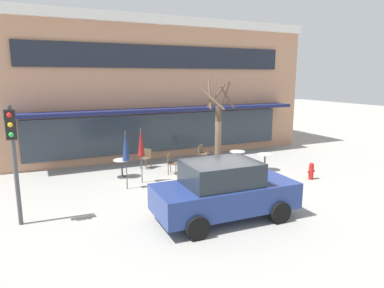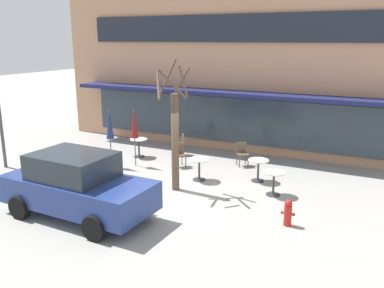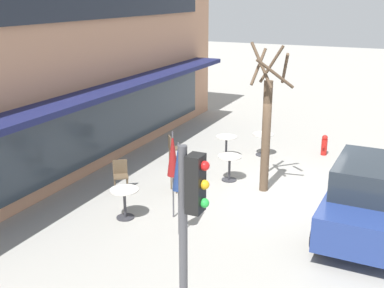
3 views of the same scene
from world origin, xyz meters
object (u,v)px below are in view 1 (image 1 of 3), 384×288
object	(u,v)px
cafe_chair_2	(147,157)
street_tree	(218,138)
traffic_light_pole	(13,146)
cafe_table_mid_patio	(210,165)
fire_hydrant	(311,171)
cafe_table_near_wall	(237,156)
patio_umbrella_green_folded	(141,142)
cafe_table_by_tree	(265,159)
parked_sedan	(224,190)
cafe_table_streetside	(122,165)
cafe_chair_1	(171,162)
cafe_chair_0	(202,152)
patio_umbrella_cream_folded	(126,146)

from	to	relation	value
cafe_chair_2	street_tree	xyz separation A→B (m)	(1.72, -3.60, 1.35)
traffic_light_pole	cafe_table_mid_patio	bearing A→B (deg)	16.03
traffic_light_pole	fire_hydrant	world-z (taller)	traffic_light_pole
cafe_table_near_wall	patio_umbrella_green_folded	size ratio (longest dim) A/B	0.35
cafe_table_by_tree	parked_sedan	bearing A→B (deg)	-138.58
cafe_table_near_wall	cafe_table_mid_patio	distance (m)	2.00
cafe_table_by_tree	cafe_chair_2	size ratio (longest dim) A/B	0.85
cafe_table_by_tree	cafe_chair_2	bearing A→B (deg)	150.29
cafe_table_streetside	cafe_table_mid_patio	world-z (taller)	same
cafe_table_near_wall	traffic_light_pole	world-z (taller)	traffic_light_pole
patio_umbrella_green_folded	street_tree	distance (m)	3.00
cafe_table_mid_patio	traffic_light_pole	size ratio (longest dim) A/B	0.22
cafe_chair_1	parked_sedan	size ratio (longest dim) A/B	0.21
cafe_table_near_wall	cafe_chair_0	bearing A→B (deg)	127.36
cafe_table_mid_patio	parked_sedan	bearing A→B (deg)	-112.86
traffic_light_pole	fire_hydrant	distance (m)	10.90
cafe_chair_1	traffic_light_pole	distance (m)	6.83
patio_umbrella_green_folded	parked_sedan	bearing A→B (deg)	-75.32
cafe_chair_2	parked_sedan	bearing A→B (deg)	-87.21
cafe_chair_0	cafe_chair_1	size ratio (longest dim) A/B	1.00
cafe_chair_2	patio_umbrella_cream_folded	bearing A→B (deg)	-121.55
patio_umbrella_green_folded	cafe_table_near_wall	bearing A→B (deg)	4.97
cafe_table_near_wall	patio_umbrella_green_folded	bearing A→B (deg)	-175.03
cafe_table_streetside	cafe_table_mid_patio	size ratio (longest dim) A/B	1.00
cafe_table_by_tree	patio_umbrella_green_folded	world-z (taller)	patio_umbrella_green_folded
cafe_table_by_tree	street_tree	world-z (taller)	street_tree
cafe_chair_1	street_tree	bearing A→B (deg)	-64.48
fire_hydrant	cafe_table_mid_patio	bearing A→B (deg)	149.24
cafe_table_streetside	parked_sedan	size ratio (longest dim) A/B	0.18
street_tree	cafe_table_near_wall	bearing A→B (deg)	42.26
patio_umbrella_cream_folded	cafe_chair_0	world-z (taller)	patio_umbrella_cream_folded
cafe_table_near_wall	traffic_light_pole	distance (m)	9.61
cafe_chair_0	cafe_table_near_wall	bearing A→B (deg)	-52.64
cafe_table_near_wall	cafe_table_mid_patio	bearing A→B (deg)	-156.53
fire_hydrant	cafe_chair_2	bearing A→B (deg)	140.71
patio_umbrella_green_folded	cafe_chair_1	size ratio (longest dim) A/B	2.47
cafe_table_by_tree	cafe_chair_2	xyz separation A→B (m)	(-4.67, 2.67, 0.01)
patio_umbrella_cream_folded	cafe_chair_1	distance (m)	2.78
patio_umbrella_cream_folded	cafe_chair_1	world-z (taller)	patio_umbrella_cream_folded
cafe_chair_2	street_tree	distance (m)	4.21
patio_umbrella_cream_folded	street_tree	size ratio (longest dim) A/B	0.54
cafe_chair_2	street_tree	bearing A→B (deg)	-64.42
patio_umbrella_cream_folded	fire_hydrant	world-z (taller)	patio_umbrella_cream_folded
cafe_table_streetside	cafe_chair_0	size ratio (longest dim) A/B	0.85
cafe_table_mid_patio	cafe_chair_2	size ratio (longest dim) A/B	0.85
parked_sedan	cafe_chair_1	bearing A→B (deg)	86.01
cafe_table_streetside	parked_sedan	distance (m)	5.77
patio_umbrella_cream_folded	cafe_table_by_tree	bearing A→B (deg)	-0.77
cafe_table_mid_patio	fire_hydrant	bearing A→B (deg)	-30.76
patio_umbrella_cream_folded	fire_hydrant	distance (m)	7.54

